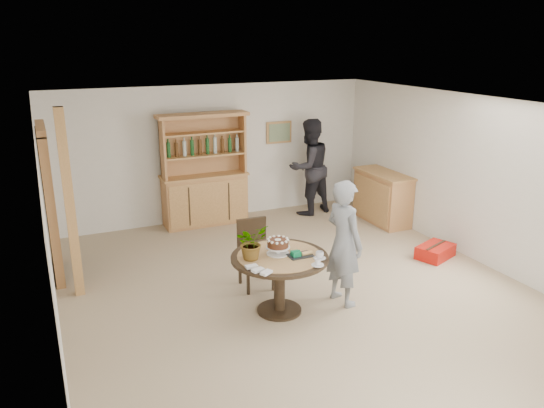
{
  "coord_description": "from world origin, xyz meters",
  "views": [
    {
      "loc": [
        -2.98,
        -5.74,
        3.3
      ],
      "look_at": [
        -0.06,
        0.77,
        1.05
      ],
      "focal_mm": 35.0,
      "sensor_mm": 36.0,
      "label": 1
    }
  ],
  "objects": [
    {
      "name": "room_shell",
      "position": [
        0.0,
        0.01,
        1.74
      ],
      "size": [
        6.04,
        7.04,
        2.52
      ],
      "color": "white",
      "rests_on": "ground"
    },
    {
      "name": "coffee_cup_b",
      "position": [
        -0.17,
        -0.78,
        0.79
      ],
      "size": [
        0.15,
        0.15,
        0.08
      ],
      "color": "silver",
      "rests_on": "dining_table"
    },
    {
      "name": "napkins",
      "position": [
        -0.86,
        -0.64,
        0.77
      ],
      "size": [
        0.24,
        0.33,
        0.03
      ],
      "color": "white",
      "rests_on": "dining_table"
    },
    {
      "name": "red_suitcase",
      "position": [
        2.5,
        0.22,
        0.1
      ],
      "size": [
        0.7,
        0.59,
        0.21
      ],
      "rotation": [
        0.0,
        0.0,
        0.37
      ],
      "color": "#BA1209",
      "rests_on": "ground"
    },
    {
      "name": "coffee_cup_a",
      "position": [
        -0.05,
        -0.61,
        0.8
      ],
      "size": [
        0.15,
        0.15,
        0.09
      ],
      "color": "silver",
      "rests_on": "dining_table"
    },
    {
      "name": "sideboard",
      "position": [
        2.74,
        2.0,
        0.47
      ],
      "size": [
        0.54,
        1.26,
        0.94
      ],
      "color": "#AF7F4A",
      "rests_on": "ground"
    },
    {
      "name": "pine_post",
      "position": [
        -2.7,
        1.2,
        1.25
      ],
      "size": [
        0.12,
        0.12,
        2.5
      ],
      "primitive_type": "cube",
      "color": "tan",
      "rests_on": "ground"
    },
    {
      "name": "adult_person",
      "position": [
        1.72,
        3.0,
        0.92
      ],
      "size": [
        1.03,
        0.88,
        1.85
      ],
      "primitive_type": "imported",
      "rotation": [
        0.0,
        0.0,
        3.36
      ],
      "color": "black",
      "rests_on": "ground"
    },
    {
      "name": "hutch",
      "position": [
        -0.3,
        3.24,
        0.69
      ],
      "size": [
        1.62,
        0.54,
        2.04
      ],
      "color": "#AF7F4A",
      "rests_on": "ground"
    },
    {
      "name": "gift_tray",
      "position": [
        -0.23,
        -0.45,
        0.79
      ],
      "size": [
        0.3,
        0.2,
        0.08
      ],
      "color": "black",
      "rests_on": "dining_table"
    },
    {
      "name": "teen_boy",
      "position": [
        0.4,
        -0.43,
        0.82
      ],
      "size": [
        0.49,
        0.66,
        1.64
      ],
      "primitive_type": "imported",
      "rotation": [
        0.0,
        0.0,
        1.74
      ],
      "color": "gray",
      "rests_on": "ground"
    },
    {
      "name": "flower_vase",
      "position": [
        -0.8,
        -0.28,
        0.97
      ],
      "size": [
        0.47,
        0.44,
        0.42
      ],
      "primitive_type": "imported",
      "rotation": [
        0.0,
        0.0,
        0.35
      ],
      "color": "#3F7233",
      "rests_on": "dining_table"
    },
    {
      "name": "doorway",
      "position": [
        -2.93,
        2.0,
        1.11
      ],
      "size": [
        0.13,
        1.1,
        2.18
      ],
      "color": "black",
      "rests_on": "ground"
    },
    {
      "name": "ground",
      "position": [
        0.0,
        0.0,
        0.0
      ],
      "size": [
        7.0,
        7.0,
        0.0
      ],
      "primitive_type": "plane",
      "color": "tan",
      "rests_on": "ground"
    },
    {
      "name": "dining_table",
      "position": [
        -0.45,
        -0.33,
        0.6
      ],
      "size": [
        1.2,
        1.2,
        0.76
      ],
      "color": "black",
      "rests_on": "ground"
    },
    {
      "name": "dining_chair",
      "position": [
        -0.44,
        0.5,
        0.54
      ],
      "size": [
        0.44,
        0.44,
        0.95
      ],
      "rotation": [
        0.0,
        0.0,
        -0.06
      ],
      "color": "black",
      "rests_on": "ground"
    },
    {
      "name": "birthday_cake",
      "position": [
        -0.45,
        -0.28,
        0.88
      ],
      "size": [
        0.3,
        0.3,
        0.2
      ],
      "color": "white",
      "rests_on": "dining_table"
    }
  ]
}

